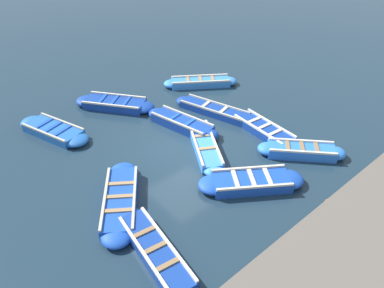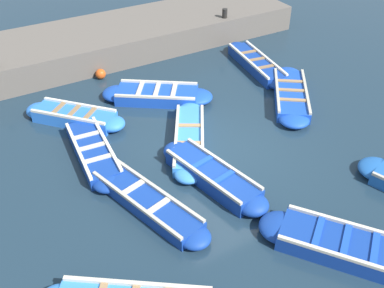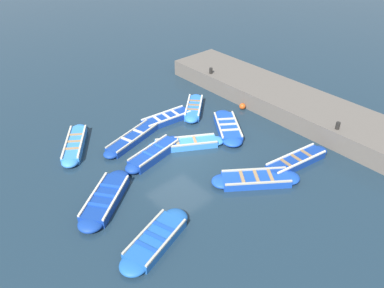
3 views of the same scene
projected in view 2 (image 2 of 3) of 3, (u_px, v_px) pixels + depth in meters
ground_plane at (215, 154)px, 12.00m from camera, size 120.00×120.00×0.00m
boat_far_corner at (189, 139)px, 12.29m from camera, size 3.54×2.50×0.37m
boat_bow_out at (157, 95)px, 14.16m from camera, size 2.78×3.42×0.42m
boat_stern_in at (146, 201)px, 10.31m from camera, size 3.86×1.72×0.37m
boat_end_of_row at (75, 117)px, 13.13m from camera, size 2.82×2.67×0.44m
boat_alongside at (256, 64)px, 15.93m from camera, size 3.81×1.24×0.41m
boat_outer_right at (344, 246)px, 9.21m from camera, size 3.47×2.91×0.42m
boat_outer_left at (93, 152)px, 11.82m from camera, size 3.50×1.05×0.39m
boat_drifting at (212, 176)px, 10.98m from camera, size 3.49×1.40×0.45m
boat_near_quay at (291, 95)px, 14.19m from camera, size 3.55×2.94×0.39m
quay_wall at (110, 40)px, 16.87m from camera, size 3.33×14.66×0.97m
bollard_mid_north at (225, 13)px, 17.28m from camera, size 0.20×0.20×0.35m
buoy_orange_near at (101, 74)px, 15.32m from camera, size 0.35×0.35×0.35m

